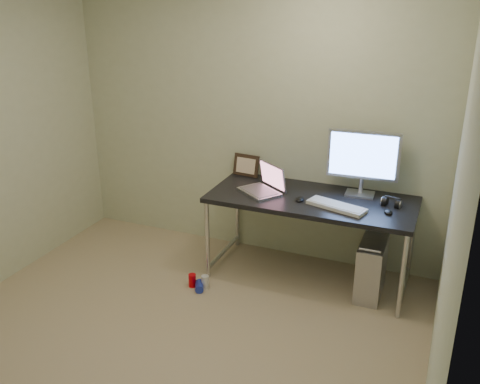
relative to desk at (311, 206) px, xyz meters
name	(u,v)px	position (x,y,z in m)	size (l,w,h in m)	color
floor	(161,350)	(-0.67, -1.38, -0.68)	(3.50, 3.50, 0.00)	tan
wall_back	(253,121)	(-0.67, 0.37, 0.57)	(3.50, 0.02, 2.50)	beige
wall_right	(451,230)	(1.08, -1.38, 0.57)	(0.02, 3.50, 2.50)	beige
desk	(311,206)	(0.00, 0.00, 0.00)	(1.70, 0.74, 0.75)	black
tower_computer	(371,268)	(0.55, -0.07, -0.44)	(0.20, 0.46, 0.50)	#BDBCC1
cable_a	(375,230)	(0.50, 0.32, -0.28)	(0.01, 0.01, 0.70)	black
cable_b	(385,235)	(0.59, 0.30, -0.30)	(0.01, 0.01, 0.72)	black
can_red	(192,280)	(-0.86, -0.54, -0.62)	(0.06, 0.06, 0.11)	red
can_white	(205,282)	(-0.75, -0.52, -0.62)	(0.06, 0.06, 0.12)	silver
can_blue	(199,286)	(-0.78, -0.57, -0.64)	(0.07, 0.07, 0.13)	#2133B2
laptop	(264,185)	(-0.41, -0.02, 0.13)	(0.44, 0.43, 0.24)	silver
monitor	(363,158)	(0.36, 0.22, 0.40)	(0.59, 0.18, 0.55)	silver
keyboard	(337,206)	(0.24, -0.14, 0.09)	(0.47, 0.15, 0.03)	silver
mouse_right	(388,211)	(0.63, -0.09, 0.09)	(0.06, 0.10, 0.03)	black
mouse_left	(300,198)	(-0.07, -0.10, 0.09)	(0.06, 0.10, 0.04)	black
headphones	(391,203)	(0.63, 0.07, 0.10)	(0.15, 0.09, 0.10)	black
picture_frame	(246,165)	(-0.71, 0.30, 0.17)	(0.25, 0.03, 0.20)	black
webcam	(273,171)	(-0.43, 0.25, 0.17)	(0.05, 0.04, 0.13)	silver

